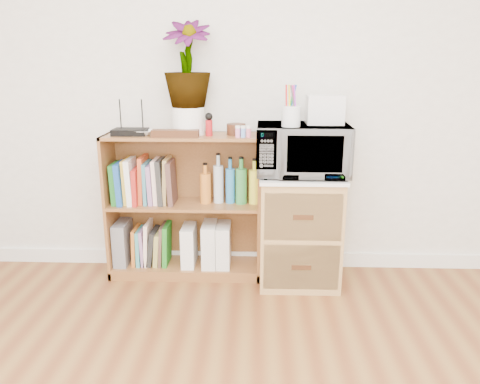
{
  "coord_description": "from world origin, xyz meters",
  "views": [
    {
      "loc": [
        0.12,
        -0.82,
        1.4
      ],
      "look_at": [
        0.02,
        1.95,
        0.62
      ],
      "focal_mm": 35.0,
      "sensor_mm": 36.0,
      "label": 1
    }
  ],
  "objects": [
    {
      "name": "trinket_box",
      "position": [
        -0.38,
        2.0,
        0.97
      ],
      "size": [
        0.29,
        0.07,
        0.05
      ],
      "primitive_type": "cube",
      "color": "#3C1D10",
      "rests_on": "bookshelf"
    },
    {
      "name": "skirting_board",
      "position": [
        0.0,
        2.24,
        0.05
      ],
      "size": [
        4.0,
        0.02,
        0.1
      ],
      "primitive_type": "cube",
      "color": "white",
      "rests_on": "ground"
    },
    {
      "name": "small_appliance",
      "position": [
        0.53,
        2.06,
        1.12
      ],
      "size": [
        0.22,
        0.18,
        0.17
      ],
      "primitive_type": "cube",
      "color": "silver",
      "rests_on": "microwave"
    },
    {
      "name": "magazine_holder_mid",
      "position": [
        -0.19,
        2.09,
        0.22
      ],
      "size": [
        0.09,
        0.23,
        0.29
      ],
      "primitive_type": "cube",
      "color": "silver",
      "rests_on": "bookshelf"
    },
    {
      "name": "paint_jars",
      "position": [
        0.04,
        2.01,
        0.98
      ],
      "size": [
        0.12,
        0.04,
        0.06
      ],
      "primitive_type": "cube",
      "color": "pink",
      "rests_on": "bookshelf"
    },
    {
      "name": "potted_plant",
      "position": [
        -0.31,
        2.12,
        1.38
      ],
      "size": [
        0.29,
        0.29,
        0.52
      ],
      "primitive_type": "imported",
      "color": "#376F2C",
      "rests_on": "plant_pot"
    },
    {
      "name": "pen_cup",
      "position": [
        0.32,
        1.93,
        1.09
      ],
      "size": [
        0.11,
        0.11,
        0.12
      ],
      "primitive_type": "cylinder",
      "color": "silver",
      "rests_on": "microwave"
    },
    {
      "name": "lower_books",
      "position": [
        -0.58,
        2.1,
        0.2
      ],
      "size": [
        0.25,
        0.19,
        0.29
      ],
      "color": "#BA6520",
      "rests_on": "bookshelf"
    },
    {
      "name": "magazine_holder_right",
      "position": [
        -0.09,
        2.09,
        0.21
      ],
      "size": [
        0.09,
        0.23,
        0.28
      ],
      "primitive_type": "cube",
      "color": "silver",
      "rests_on": "bookshelf"
    },
    {
      "name": "liquor_bottles",
      "position": [
        -0.04,
        2.1,
        0.64
      ],
      "size": [
        0.39,
        0.07,
        0.32
      ],
      "color": "orange",
      "rests_on": "bookshelf"
    },
    {
      "name": "bookshelf",
      "position": [
        -0.35,
        2.1,
        0.47
      ],
      "size": [
        1.0,
        0.3,
        0.95
      ],
      "primitive_type": "cube",
      "color": "brown",
      "rests_on": "ground"
    },
    {
      "name": "kokeshi_doll",
      "position": [
        -0.18,
        2.06,
        1.0
      ],
      "size": [
        0.04,
        0.04,
        0.1
      ],
      "primitive_type": "cylinder",
      "color": "#A7141A",
      "rests_on": "bookshelf"
    },
    {
      "name": "plant_pot",
      "position": [
        -0.31,
        2.12,
        1.04
      ],
      "size": [
        0.2,
        0.2,
        0.17
      ],
      "primitive_type": "cylinder",
      "color": "white",
      "rests_on": "bookshelf"
    },
    {
      "name": "magazine_holder_left",
      "position": [
        -0.33,
        2.09,
        0.21
      ],
      "size": [
        0.09,
        0.22,
        0.27
      ],
      "primitive_type": "cube",
      "color": "white",
      "rests_on": "bookshelf"
    },
    {
      "name": "router",
      "position": [
        -0.68,
        2.08,
        0.97
      ],
      "size": [
        0.21,
        0.14,
        0.04
      ],
      "primitive_type": "cube",
      "color": "black",
      "rests_on": "bookshelf"
    },
    {
      "name": "cookbooks",
      "position": [
        -0.61,
        2.1,
        0.64
      ],
      "size": [
        0.4,
        0.2,
        0.31
      ],
      "color": "#1D6D23",
      "rests_on": "bookshelf"
    },
    {
      "name": "wooden_bowl",
      "position": [
        -0.01,
        2.11,
        0.98
      ],
      "size": [
        0.12,
        0.12,
        0.07
      ],
      "primitive_type": "cylinder",
      "color": "#34180E",
      "rests_on": "bookshelf"
    },
    {
      "name": "microwave",
      "position": [
        0.4,
        2.02,
        0.87
      ],
      "size": [
        0.56,
        0.39,
        0.31
      ],
      "primitive_type": "imported",
      "rotation": [
        0.0,
        0.0,
        -0.01
      ],
      "color": "white",
      "rests_on": "wicker_unit"
    },
    {
      "name": "wicker_unit",
      "position": [
        0.4,
        2.02,
        0.35
      ],
      "size": [
        0.5,
        0.45,
        0.7
      ],
      "primitive_type": "cube",
      "color": "#9E7542",
      "rests_on": "ground"
    },
    {
      "name": "white_bowl",
      "position": [
        -0.59,
        2.07,
        0.97
      ],
      "size": [
        0.13,
        0.13,
        0.03
      ],
      "primitive_type": "imported",
      "color": "white",
      "rests_on": "bookshelf"
    },
    {
      "name": "file_box",
      "position": [
        -0.78,
        2.1,
        0.21
      ],
      "size": [
        0.09,
        0.23,
        0.29
      ],
      "primitive_type": "cube",
      "color": "slate",
      "rests_on": "bookshelf"
    }
  ]
}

